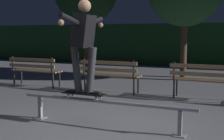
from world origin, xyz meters
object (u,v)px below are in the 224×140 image
skateboarder (84,38)px  grind_rail (103,105)px  park_bench_left_center (110,72)px  park_bench_right_center (205,77)px  skateboard (84,94)px  park_bench_leftmost (34,68)px

skateboarder → grind_rail: bearing=0.0°
park_bench_left_center → park_bench_right_center: (2.40, 0.00, 0.00)m
skateboard → park_bench_leftmost: bearing=138.6°
skateboard → park_bench_left_center: 2.82m
park_bench_left_center → skateboard: bearing=-75.7°
grind_rail → park_bench_right_center: (1.35, 2.73, 0.18)m
grind_rail → park_bench_right_center: size_ratio=1.92×
park_bench_leftmost → park_bench_right_center: (4.81, 0.00, 0.00)m
skateboarder → park_bench_left_center: skateboarder is taller
grind_rail → skateboard: 0.40m
grind_rail → park_bench_leftmost: size_ratio=1.92×
grind_rail → skateboarder: (-0.36, -0.00, 1.10)m
grind_rail → park_bench_leftmost: park_bench_leftmost is taller
park_bench_left_center → park_bench_right_center: bearing=0.0°
skateboard → park_bench_leftmost: (-3.10, 2.73, 0.01)m
park_bench_left_center → park_bench_leftmost: bearing=180.0°
skateboard → park_bench_leftmost: park_bench_leftmost is taller
park_bench_left_center → skateboarder: bearing=-75.6°
skateboard → skateboarder: 0.94m
grind_rail → park_bench_left_center: size_ratio=1.92×
park_bench_leftmost → park_bench_left_center: bearing=0.0°
grind_rail → park_bench_leftmost: bearing=141.7°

